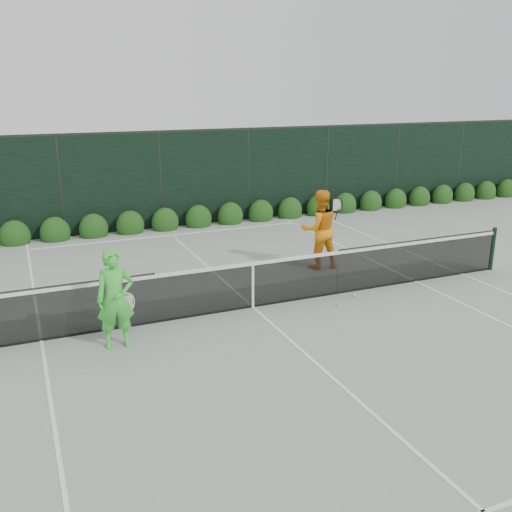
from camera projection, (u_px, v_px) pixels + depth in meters
name	position (u px, v px, depth m)	size (l,w,h in m)	color
ground	(253.00, 307.00, 11.75)	(80.00, 80.00, 0.00)	gray
tennis_net	(252.00, 283.00, 11.59)	(12.90, 0.10, 1.07)	black
player_woman	(115.00, 299.00, 9.77)	(0.68, 0.45, 1.77)	#3FD43E
player_man	(319.00, 229.00, 14.05)	(1.05, 0.86, 1.96)	orange
court_lines	(253.00, 307.00, 11.75)	(11.03, 23.83, 0.01)	white
windscreen_fence	(320.00, 277.00, 8.93)	(32.00, 21.07, 3.06)	black
hedge_row	(165.00, 222.00, 17.98)	(31.66, 0.65, 0.94)	#18370F
tennis_balls	(317.00, 299.00, 12.09)	(2.07, 0.98, 0.07)	#D9F536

